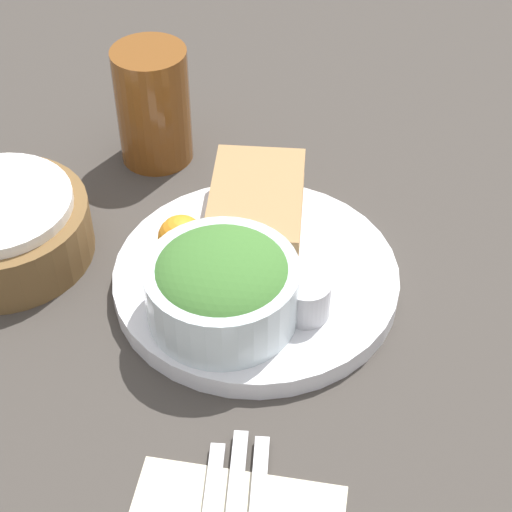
% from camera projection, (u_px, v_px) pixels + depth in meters
% --- Properties ---
extents(ground_plane, '(4.00, 4.00, 0.00)m').
position_uv_depth(ground_plane, '(256.00, 286.00, 0.84)').
color(ground_plane, '#3D3833').
extents(plate, '(0.28, 0.28, 0.02)m').
position_uv_depth(plate, '(256.00, 279.00, 0.84)').
color(plate, silver).
rests_on(plate, ground_plane).
extents(sandwich, '(0.15, 0.10, 0.05)m').
position_uv_depth(sandwich, '(256.00, 210.00, 0.86)').
color(sandwich, '#A37A4C').
rests_on(sandwich, plate).
extents(salad_bowl, '(0.14, 0.14, 0.07)m').
position_uv_depth(salad_bowl, '(222.00, 285.00, 0.76)').
color(salad_bowl, silver).
rests_on(salad_bowl, plate).
extents(dressing_cup, '(0.04, 0.04, 0.04)m').
position_uv_depth(dressing_cup, '(306.00, 298.00, 0.78)').
color(dressing_cup, '#B7B7BC').
rests_on(dressing_cup, plate).
extents(orange_wedge, '(0.05, 0.05, 0.05)m').
position_uv_depth(orange_wedge, '(181.00, 238.00, 0.83)').
color(orange_wedge, orange).
rests_on(orange_wedge, plate).
extents(drink_glass, '(0.08, 0.08, 0.14)m').
position_uv_depth(drink_glass, '(153.00, 106.00, 0.95)').
color(drink_glass, brown).
rests_on(drink_glass, ground_plane).
extents(bread_basket, '(0.18, 0.18, 0.07)m').
position_uv_depth(bread_basket, '(1.00, 228.00, 0.86)').
color(bread_basket, brown).
rests_on(bread_basket, ground_plane).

